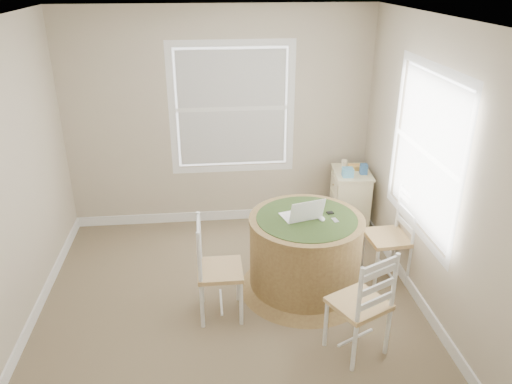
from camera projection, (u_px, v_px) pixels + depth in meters
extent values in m
cube|color=#847354|center=(231.00, 306.00, 4.77)|extent=(3.60, 3.60, 0.02)
cube|color=white|center=(223.00, 18.00, 3.69)|extent=(3.60, 3.60, 0.02)
cube|color=#BAA992|center=(219.00, 121.00, 5.87)|extent=(3.60, 0.02, 2.60)
cube|color=#BAA992|center=(246.00, 316.00, 2.59)|extent=(3.60, 0.02, 2.60)
cube|color=#BAA992|center=(5.00, 190.00, 4.05)|extent=(0.02, 3.60, 2.60)
cube|color=#BAA992|center=(432.00, 172.00, 4.40)|extent=(0.02, 3.60, 2.60)
cube|color=white|center=(222.00, 215.00, 6.36)|extent=(3.60, 0.02, 0.12)
cube|color=white|center=(36.00, 313.00, 4.57)|extent=(0.02, 3.60, 0.12)
cube|color=white|center=(412.00, 289.00, 4.91)|extent=(0.02, 3.60, 0.12)
cylinder|color=olive|center=(305.00, 251.00, 4.86)|extent=(1.08, 1.08, 0.70)
cone|color=olive|center=(304.00, 284.00, 5.02)|extent=(1.28, 1.28, 0.08)
cylinder|color=olive|center=(307.00, 220.00, 4.72)|extent=(1.10, 1.10, 0.03)
cylinder|color=#324A20|center=(307.00, 218.00, 4.71)|extent=(0.96, 0.96, 0.01)
cone|color=#324A20|center=(307.00, 223.00, 4.73)|extent=(1.06, 1.06, 0.10)
cube|color=white|center=(300.00, 216.00, 4.74)|extent=(0.40, 0.32, 0.02)
cube|color=silver|center=(300.00, 215.00, 4.74)|extent=(0.31, 0.20, 0.00)
cube|color=black|center=(307.00, 211.00, 4.57)|extent=(0.35, 0.16, 0.22)
ellipsoid|color=white|center=(321.00, 219.00, 4.68)|extent=(0.08, 0.11, 0.03)
cube|color=#B7BABF|center=(335.00, 221.00, 4.66)|extent=(0.06, 0.10, 0.02)
cube|color=black|center=(330.00, 213.00, 4.79)|extent=(0.07, 0.06, 0.02)
cube|color=beige|center=(350.00, 201.00, 6.03)|extent=(0.44, 0.57, 0.73)
cube|color=beige|center=(352.00, 172.00, 5.87)|extent=(0.47, 0.60, 0.02)
cube|color=#C5BB91|center=(332.00, 217.00, 6.12)|extent=(0.05, 0.46, 0.16)
cube|color=#C5BB91|center=(333.00, 201.00, 6.02)|extent=(0.05, 0.46, 0.16)
cube|color=#C5BB91|center=(335.00, 184.00, 5.93)|extent=(0.05, 0.46, 0.16)
cube|color=#57A2C8|center=(348.00, 172.00, 5.71)|extent=(0.13, 0.13, 0.10)
cube|color=#F2B355|center=(355.00, 167.00, 5.91)|extent=(0.16, 0.11, 0.06)
cube|color=#315D93|center=(363.00, 169.00, 5.78)|extent=(0.09, 0.09, 0.12)
cylinder|color=beige|center=(345.00, 163.00, 5.98)|extent=(0.07, 0.07, 0.09)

